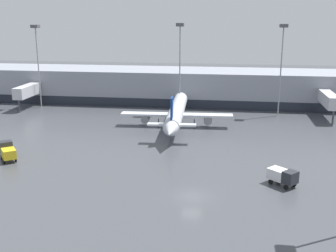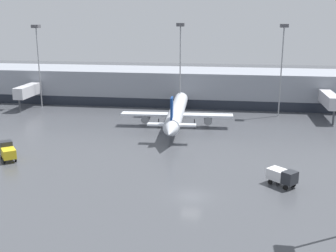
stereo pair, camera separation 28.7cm
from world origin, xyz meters
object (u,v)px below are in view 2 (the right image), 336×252
service_truck_0 (282,176)px  apron_light_mast_0 (37,44)px  apron_light_mast_1 (283,46)px  apron_light_mast_2 (180,44)px  service_truck_1 (8,151)px  parked_jet_0 (177,112)px

service_truck_0 → apron_light_mast_0: apron_light_mast_0 is taller
apron_light_mast_1 → apron_light_mast_2: bearing=-179.9°
service_truck_0 → service_truck_1: size_ratio=0.95×
service_truck_1 → apron_light_mast_1: 63.33m
apron_light_mast_1 → parked_jet_0: bearing=-149.7°
parked_jet_0 → service_truck_1: 35.81m
apron_light_mast_0 → service_truck_1: bearing=-72.6°
service_truck_1 → parked_jet_0: bearing=-82.1°
service_truck_1 → apron_light_mast_0: size_ratio=0.22×
apron_light_mast_2 → apron_light_mast_0: bearing=177.3°
parked_jet_0 → apron_light_mast_1: (22.73, 13.28, 13.36)m
service_truck_1 → apron_light_mast_2: size_ratio=0.21×
parked_jet_0 → service_truck_1: size_ratio=7.89×
service_truck_0 → apron_light_mast_0: size_ratio=0.21×
service_truck_1 → apron_light_mast_0: (-12.72, 40.63, 14.70)m
service_truck_0 → apron_light_mast_1: apron_light_mast_1 is taller
apron_light_mast_2 → service_truck_0: bearing=-65.5°
apron_light_mast_0 → apron_light_mast_1: apron_light_mast_1 is taller
service_truck_1 → apron_light_mast_1: (47.64, 38.94, 14.96)m
apron_light_mast_2 → service_truck_1: bearing=-121.7°
parked_jet_0 → apron_light_mast_0: apron_light_mast_0 is taller
apron_light_mast_1 → apron_light_mast_0: bearing=178.4°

